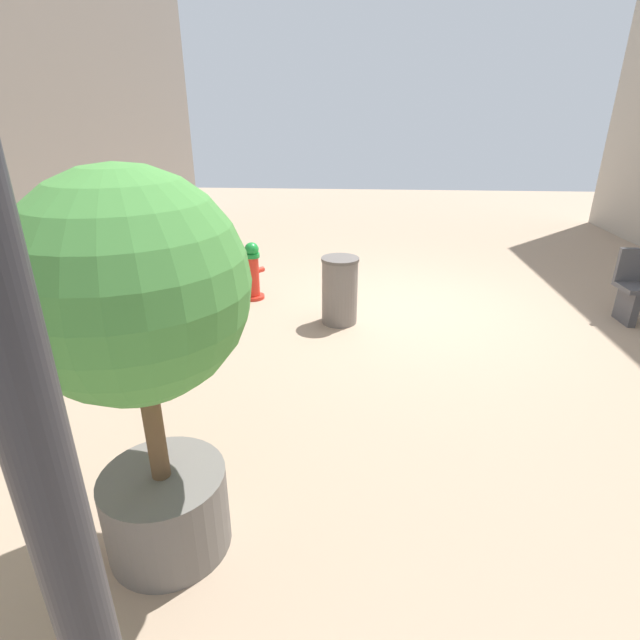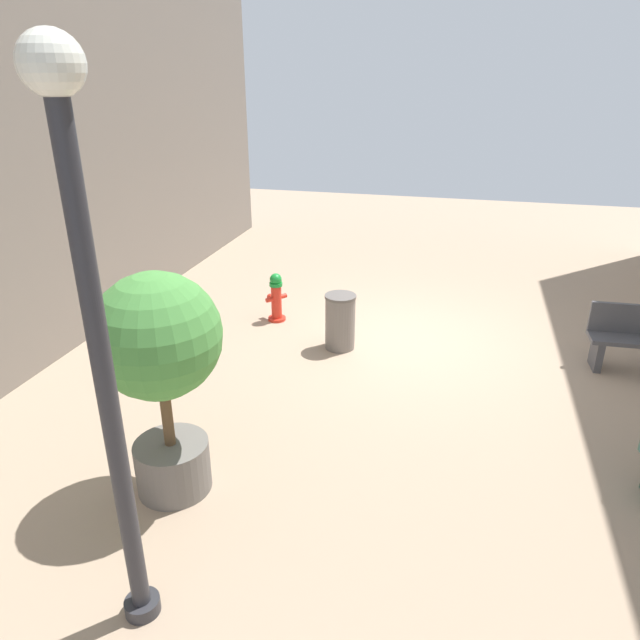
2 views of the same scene
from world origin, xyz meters
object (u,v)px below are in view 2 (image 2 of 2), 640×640
object	(u,v)px
fire_hydrant	(276,297)
trash_bin	(340,322)
planter_tree	(160,357)
street_lamp	(93,314)

from	to	relation	value
fire_hydrant	trash_bin	xyz separation A→B (m)	(-1.30, 0.80, 0.02)
planter_tree	street_lamp	bearing A→B (deg)	107.55
planter_tree	fire_hydrant	bearing A→B (deg)	-85.40
fire_hydrant	trash_bin	world-z (taller)	trash_bin
street_lamp	trash_bin	size ratio (longest dim) A/B	4.80
fire_hydrant	street_lamp	size ratio (longest dim) A/B	0.20
fire_hydrant	planter_tree	size ratio (longest dim) A/B	0.36
fire_hydrant	street_lamp	xyz separation A→B (m)	(-0.81, 5.90, 2.17)
street_lamp	trash_bin	bearing A→B (deg)	-95.45
street_lamp	trash_bin	xyz separation A→B (m)	(-0.49, -5.10, -2.15)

